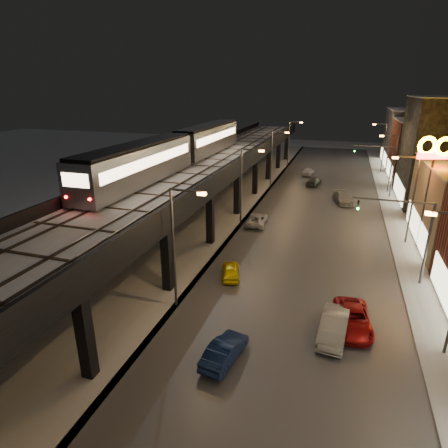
% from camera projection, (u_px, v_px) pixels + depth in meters
% --- Properties ---
extents(road_surface, '(17.00, 120.00, 0.06)m').
position_uv_depth(road_surface, '(315.00, 221.00, 45.06)').
color(road_surface, '#46474D').
rests_on(road_surface, ground).
extents(sidewalk_right, '(4.00, 120.00, 0.14)m').
position_uv_depth(sidewalk_right, '(405.00, 230.00, 42.20)').
color(sidewalk_right, '#9FA1A8').
rests_on(sidewalk_right, ground).
extents(under_viaduct_pavement, '(11.00, 120.00, 0.06)m').
position_uv_depth(under_viaduct_pavement, '(210.00, 211.00, 48.91)').
color(under_viaduct_pavement, '#9FA1A8').
rests_on(under_viaduct_pavement, ground).
extents(elevated_viaduct, '(9.00, 100.00, 6.30)m').
position_uv_depth(elevated_viaduct, '(200.00, 174.00, 44.16)').
color(elevated_viaduct, black).
rests_on(elevated_viaduct, ground).
extents(viaduct_trackbed, '(8.40, 100.00, 0.32)m').
position_uv_depth(viaduct_trackbed, '(200.00, 167.00, 44.02)').
color(viaduct_trackbed, '#B2B7C1').
rests_on(viaduct_trackbed, elevated_viaduct).
extents(viaduct_parapet_streetside, '(0.30, 100.00, 1.10)m').
position_uv_depth(viaduct_parapet_streetside, '(236.00, 165.00, 42.64)').
color(viaduct_parapet_streetside, black).
rests_on(viaduct_parapet_streetside, elevated_viaduct).
extents(viaduct_parapet_far, '(0.30, 100.00, 1.10)m').
position_uv_depth(viaduct_parapet_far, '(166.00, 161.00, 45.12)').
color(viaduct_parapet_far, black).
rests_on(viaduct_parapet_far, elevated_viaduct).
extents(building_e, '(12.20, 12.20, 10.16)m').
position_uv_depth(building_e, '(431.00, 151.00, 62.77)').
color(building_e, maroon).
rests_on(building_e, ground).
extents(building_f, '(12.20, 16.20, 11.16)m').
position_uv_depth(building_f, '(418.00, 138.00, 75.12)').
color(building_f, '#3A3A43').
rests_on(building_f, ground).
extents(streetlight_left_1, '(2.57, 0.28, 9.00)m').
position_uv_depth(streetlight_left_1, '(177.00, 241.00, 25.85)').
color(streetlight_left_1, '#38383A').
rests_on(streetlight_left_1, ground).
extents(streetlight_left_2, '(2.57, 0.28, 9.00)m').
position_uv_depth(streetlight_left_2, '(244.00, 182.00, 41.95)').
color(streetlight_left_2, '#38383A').
rests_on(streetlight_left_2, ground).
extents(streetlight_right_2, '(2.56, 0.28, 9.00)m').
position_uv_depth(streetlight_right_2, '(411.00, 194.00, 37.06)').
color(streetlight_right_2, '#38383A').
rests_on(streetlight_right_2, ground).
extents(streetlight_left_3, '(2.57, 0.28, 9.00)m').
position_uv_depth(streetlight_left_3, '(273.00, 156.00, 58.05)').
color(streetlight_left_3, '#38383A').
rests_on(streetlight_left_3, ground).
extents(streetlight_right_3, '(2.56, 0.28, 9.00)m').
position_uv_depth(streetlight_right_3, '(393.00, 162.00, 53.16)').
color(streetlight_right_3, '#38383A').
rests_on(streetlight_right_3, ground).
extents(streetlight_left_4, '(2.57, 0.28, 9.00)m').
position_uv_depth(streetlight_left_4, '(290.00, 141.00, 74.15)').
color(streetlight_left_4, '#38383A').
rests_on(streetlight_left_4, ground).
extents(streetlight_right_4, '(2.56, 0.28, 9.00)m').
position_uv_depth(streetlight_right_4, '(383.00, 144.00, 69.26)').
color(streetlight_right_4, '#38383A').
rests_on(streetlight_right_4, ground).
extents(traffic_light_rig_a, '(6.10, 0.34, 7.00)m').
position_uv_depth(traffic_light_rig_a, '(413.00, 232.00, 29.52)').
color(traffic_light_rig_a, '#38383A').
rests_on(traffic_light_rig_a, ground).
extents(traffic_light_rig_b, '(6.10, 0.34, 7.00)m').
position_uv_depth(traffic_light_rig_b, '(383.00, 163.00, 56.35)').
color(traffic_light_rig_b, '#38383A').
rests_on(traffic_light_rig_b, ground).
extents(subway_train, '(3.09, 37.79, 3.69)m').
position_uv_depth(subway_train, '(181.00, 148.00, 44.20)').
color(subway_train, gray).
rests_on(subway_train, viaduct_trackbed).
extents(car_taxi, '(2.42, 3.88, 1.23)m').
position_uv_depth(car_taxi, '(231.00, 271.00, 31.64)').
color(car_taxi, yellow).
rests_on(car_taxi, ground).
extents(car_near_white, '(2.05, 4.19, 1.32)m').
position_uv_depth(car_near_white, '(225.00, 351.00, 21.93)').
color(car_near_white, '#0E1D4A').
rests_on(car_near_white, ground).
extents(car_mid_silver, '(2.37, 4.71, 1.28)m').
position_uv_depth(car_mid_silver, '(257.00, 220.00, 43.76)').
color(car_mid_silver, silver).
rests_on(car_mid_silver, ground).
extents(car_mid_dark, '(2.42, 4.73, 1.31)m').
position_uv_depth(car_mid_dark, '(314.00, 182.00, 61.39)').
color(car_mid_dark, '#393D40').
rests_on(car_mid_dark, ground).
extents(car_far_white, '(2.12, 4.27, 1.40)m').
position_uv_depth(car_far_white, '(308.00, 172.00, 68.37)').
color(car_far_white, silver).
rests_on(car_far_white, ground).
extents(car_onc_silver, '(2.01, 4.77, 1.53)m').
position_uv_depth(car_onc_silver, '(334.00, 327.00, 23.98)').
color(car_onc_silver, gray).
rests_on(car_onc_silver, ground).
extents(car_onc_dark, '(2.79, 5.16, 1.38)m').
position_uv_depth(car_onc_dark, '(353.00, 320.00, 24.89)').
color(car_onc_dark, maroon).
rests_on(car_onc_dark, ground).
extents(car_onc_white, '(3.29, 5.22, 1.41)m').
position_uv_depth(car_onc_white, '(343.00, 198.00, 51.89)').
color(car_onc_white, '#959595').
rests_on(car_onc_white, ground).
extents(sign_mcdonalds, '(3.27, 0.90, 11.02)m').
position_uv_depth(sign_mcdonalds, '(434.00, 157.00, 34.71)').
color(sign_mcdonalds, '#38383A').
rests_on(sign_mcdonalds, ground).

